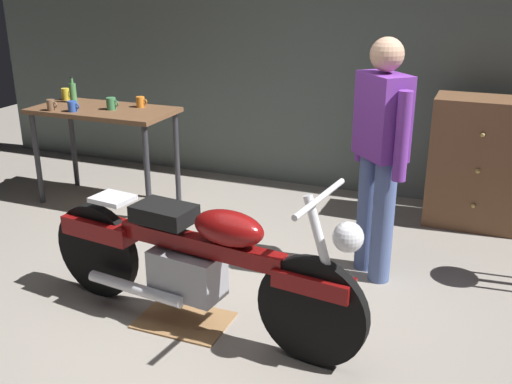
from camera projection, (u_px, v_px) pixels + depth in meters
The scene contains 13 objects.
ground_plane at pixel (221, 330), 3.63m from camera, with size 12.00×12.00×0.00m, color gray.
back_wall at pixel (345, 30), 5.53m from camera, with size 8.00×0.12×3.10m, color #56605B.
workbench at pixel (104, 120), 5.40m from camera, with size 1.30×0.64×0.90m.
motorcycle at pixel (195, 259), 3.53m from camera, with size 2.18×0.61×1.00m.
person_standing at pixel (380, 150), 3.99m from camera, with size 0.42×0.44×1.67m.
wooden_dresser at pixel (479, 163), 4.98m from camera, with size 0.80×0.47×1.10m.
drip_tray at pixel (184, 320), 3.72m from camera, with size 0.56×0.40×0.01m, color olive.
mug_green_speckled at pixel (111, 104), 5.29m from camera, with size 0.12×0.08×0.11m.
mug_brown_stoneware at pixel (51, 105), 5.26m from camera, with size 0.10×0.07×0.10m.
mug_blue_enamel at pixel (73, 106), 5.22m from camera, with size 0.11×0.08×0.09m.
mug_orange_travel at pixel (141, 102), 5.39m from camera, with size 0.11×0.08×0.10m.
mug_yellow_tall at pixel (66, 94), 5.71m from camera, with size 0.11×0.08×0.11m.
bottle at pixel (73, 92), 5.58m from camera, with size 0.06×0.06×0.24m.
Camera 1 is at (1.36, -2.81, 2.04)m, focal length 41.74 mm.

